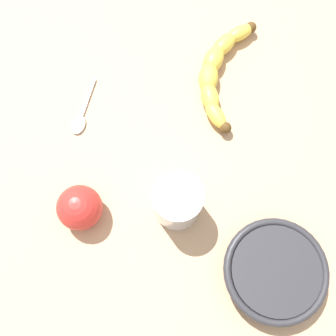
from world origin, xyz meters
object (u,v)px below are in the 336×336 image
banana (218,71)px  smoothie_glass (177,202)px  teaspoon (80,121)px  ceramic_bowl (274,271)px  apple_fruit (80,208)px

banana → smoothie_glass: size_ratio=2.31×
smoothie_glass → teaspoon: size_ratio=0.87×
banana → ceramic_bowl: bearing=27.1°
banana → apple_fruit: bearing=-26.9°
teaspoon → apple_fruit: bearing=21.0°
banana → teaspoon: bearing=-54.0°
apple_fruit → teaspoon: 16.40cm
banana → smoothie_glass: smoothie_glass is taller
teaspoon → ceramic_bowl: bearing=66.2°
smoothie_glass → ceramic_bowl: size_ratio=0.61×
smoothie_glass → ceramic_bowl: 18.14cm
smoothie_glass → ceramic_bowl: smoothie_glass is taller
smoothie_glass → apple_fruit: size_ratio=1.36×
banana → teaspoon: size_ratio=2.01×
ceramic_bowl → apple_fruit: 31.72cm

